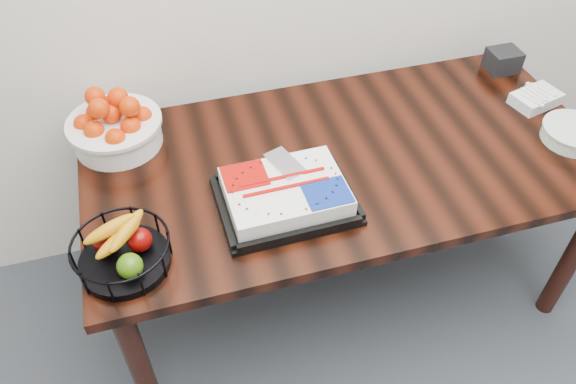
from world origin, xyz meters
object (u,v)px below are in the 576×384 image
object	(u,v)px
cake_tray	(285,194)
napkin_box	(503,60)
plate_stack	(573,134)
fruit_basket	(122,251)
table	(344,173)
tangerine_bowl	(114,123)

from	to	relation	value
cake_tray	napkin_box	bearing A→B (deg)	24.61
napkin_box	plate_stack	bearing A→B (deg)	-90.00
fruit_basket	napkin_box	distance (m)	1.68
table	fruit_basket	bearing A→B (deg)	-160.77
napkin_box	table	bearing A→B (deg)	-157.98
tangerine_bowl	plate_stack	bearing A→B (deg)	-15.51
table	cake_tray	xyz separation A→B (m)	(-0.27, -0.17, 0.13)
cake_tray	table	bearing A→B (deg)	31.74
fruit_basket	napkin_box	bearing A→B (deg)	20.66
table	napkin_box	bearing A→B (deg)	22.02
tangerine_bowl	table	bearing A→B (deg)	-20.65
fruit_basket	tangerine_bowl	bearing A→B (deg)	87.68
table	fruit_basket	world-z (taller)	fruit_basket
cake_tray	tangerine_bowl	world-z (taller)	tangerine_bowl
tangerine_bowl	napkin_box	world-z (taller)	tangerine_bowl
table	plate_stack	size ratio (longest dim) A/B	8.16
table	cake_tray	bearing A→B (deg)	-148.26
napkin_box	tangerine_bowl	bearing A→B (deg)	-178.53
fruit_basket	table	bearing A→B (deg)	19.23
cake_tray	tangerine_bowl	xyz separation A→B (m)	(-0.49, 0.45, 0.05)
cake_tray	plate_stack	xyz separation A→B (m)	(1.07, 0.02, -0.01)
tangerine_bowl	fruit_basket	distance (m)	0.56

